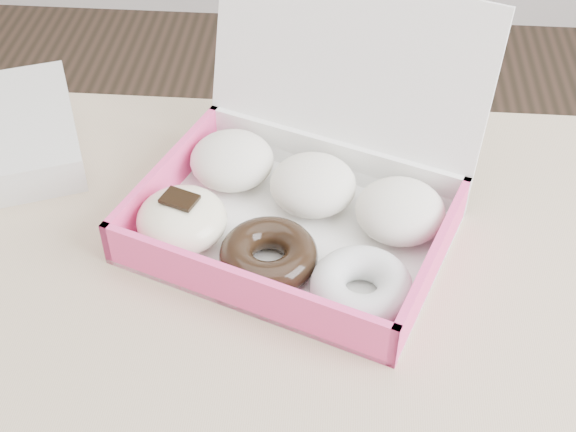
{
  "coord_description": "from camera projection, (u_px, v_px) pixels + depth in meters",
  "views": [
    {
      "loc": [
        0.01,
        -0.44,
        1.32
      ],
      "look_at": [
        -0.03,
        0.15,
        0.79
      ],
      "focal_mm": 50.0,
      "sensor_mm": 36.0,
      "label": 1
    }
  ],
  "objects": [
    {
      "name": "donut_box",
      "position": [
        296.0,
        201.0,
        0.82
      ],
      "size": [
        0.38,
        0.36,
        0.22
      ],
      "rotation": [
        0.0,
        0.0,
        -0.36
      ],
      "color": "white",
      "rests_on": "table"
    },
    {
      "name": "table",
      "position": [
        309.0,
        413.0,
        0.76
      ],
      "size": [
        1.2,
        0.8,
        0.75
      ],
      "color": "tan",
      "rests_on": "ground"
    }
  ]
}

